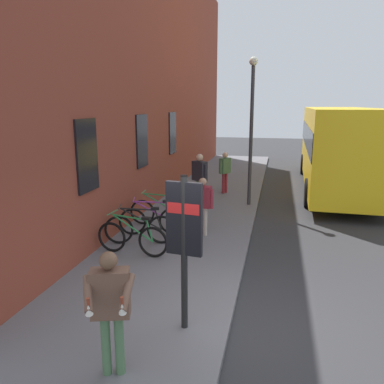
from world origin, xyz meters
name	(u,v)px	position (x,y,z in m)	size (l,w,h in m)	color
ground	(288,221)	(6.00, -1.00, 0.00)	(60.00, 60.00, 0.00)	#2D2D30
sidewalk_pavement	(211,199)	(8.00, 1.75, 0.06)	(24.00, 3.50, 0.12)	slate
station_facade	(164,69)	(8.99, 3.80, 4.82)	(22.00, 0.65, 9.65)	brown
bicycle_by_door	(132,238)	(2.15, 2.55, 0.51)	(0.48, 1.77, 0.97)	black
bicycle_leaning_wall	(141,229)	(2.86, 2.61, 0.51)	(0.58, 1.74, 0.97)	black
bicycle_beside_lamp	(153,220)	(3.59, 2.54, 0.51)	(0.64, 1.72, 0.97)	black
bicycle_under_window	(161,212)	(4.41, 2.58, 0.51)	(0.48, 1.77, 0.97)	black
transit_info_sign	(184,229)	(-0.46, 0.68, 1.72)	(0.15, 0.56, 2.40)	black
city_bus	(338,143)	(11.22, -3.00, 1.92)	(10.57, 2.88, 3.35)	yellow
pedestrian_near_bus	(225,168)	(8.88, 1.36, 1.09)	(0.53, 0.43, 1.59)	maroon
pedestrian_by_facade	(203,200)	(3.83, 1.25, 1.06)	(0.30, 0.58, 1.54)	#B2A599
pedestrian_crossing_street	(200,174)	(6.76, 1.93, 1.20)	(0.50, 0.57, 1.78)	#4C724C
tourist_with_hotdogs	(110,301)	(-1.70, 1.31, 1.15)	(0.67, 0.66, 1.66)	#4C724C
street_lamp	(252,119)	(7.32, 0.30, 3.02)	(0.28, 0.28, 4.86)	#333338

